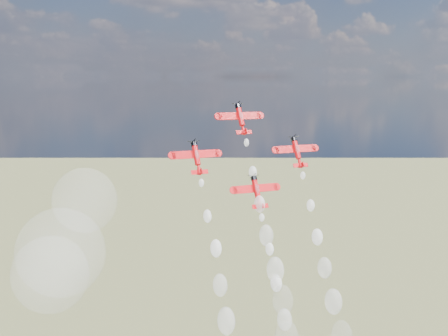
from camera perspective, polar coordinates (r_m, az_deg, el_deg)
plane_lead at (r=142.58m, az=1.54°, el=4.57°), size 10.78×5.56×7.08m
plane_left at (r=134.54m, az=-2.53°, el=1.02°), size 10.78×5.56×7.08m
plane_right at (r=145.67m, az=6.68°, el=1.53°), size 10.78×5.56×7.08m
plane_slot at (r=137.23m, az=3.01°, el=-2.13°), size 10.78×5.56×7.08m
smoke_trail_lead at (r=133.23m, az=5.62°, el=-13.99°), size 5.10×26.36×48.04m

